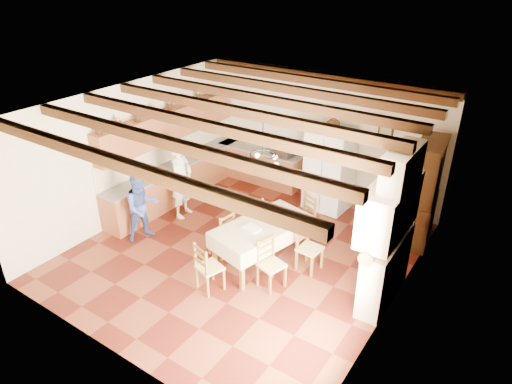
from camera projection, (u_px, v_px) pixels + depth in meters
floor at (244, 252)px, 9.23m from camera, size 6.00×6.50×0.02m
ceiling at (241, 106)px, 7.85m from camera, size 6.00×6.50×0.02m
wall_back at (321, 135)px, 10.95m from camera, size 6.00×0.02×3.00m
wall_front at (102, 274)px, 6.14m from camera, size 6.00×0.02×3.00m
wall_left at (132, 151)px, 10.04m from camera, size 0.02×6.50×3.00m
wall_right at (401, 233)px, 7.05m from camera, size 0.02×6.50×3.00m
ceiling_beams at (242, 112)px, 7.90m from camera, size 6.00×6.30×0.16m
lower_cabinets_left at (178, 181)px, 11.15m from camera, size 0.60×4.30×0.86m
lower_cabinets_back at (260, 165)px, 11.98m from camera, size 2.30×0.60×0.86m
countertop_left at (177, 164)px, 10.94m from camera, size 0.62×4.30×0.04m
countertop_back at (260, 150)px, 11.77m from camera, size 2.34×0.62×0.04m
backsplash_left at (167, 149)px, 10.94m from camera, size 0.03×4.30×0.60m
backsplash_back at (267, 135)px, 11.84m from camera, size 2.30×0.03×0.60m
upper_cabinets at (170, 125)px, 10.56m from camera, size 0.35×4.20×0.70m
fireplace at (386, 227)px, 7.38m from camera, size 0.56×1.60×2.80m
wall_picture at (385, 134)px, 9.99m from camera, size 0.34×0.03×0.42m
refrigerator at (329, 170)px, 10.47m from camera, size 0.99×0.83×1.92m
hutch at (424, 193)px, 9.14m from camera, size 0.64×1.26×2.19m
dining_table at (262, 228)px, 8.59m from camera, size 1.40×2.08×0.83m
chandelier at (263, 155)px, 7.91m from camera, size 0.47×0.47×0.03m
chair_left_near at (221, 233)px, 8.96m from camera, size 0.44×0.46×0.96m
chair_left_far at (250, 219)px, 9.44m from camera, size 0.49×0.50×0.96m
chair_right_near at (271, 264)px, 8.04m from camera, size 0.50×0.52×0.96m
chair_right_far at (310, 248)px, 8.49m from camera, size 0.43×0.45×0.96m
chair_end_near at (209, 266)px, 7.98m from camera, size 0.52×0.51×0.96m
chair_end_far at (303, 217)px, 9.49m from camera, size 0.55×0.54×0.96m
person_man at (181, 180)px, 10.15m from camera, size 0.54×0.72×1.79m
person_woman_blue at (142, 207)px, 9.35m from camera, size 0.79×0.88×1.48m
person_woman_red at (377, 228)px, 8.48m from camera, size 0.49×1.00×1.64m
microwave at (283, 148)px, 11.34m from camera, size 0.68×0.53×0.33m
fridge_vase at (333, 123)px, 9.96m from camera, size 0.40×0.40×0.34m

